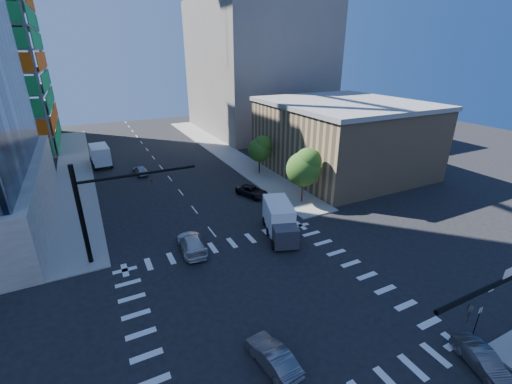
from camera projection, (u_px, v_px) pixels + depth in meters
ground at (267, 302)px, 25.67m from camera, size 160.00×160.00×0.00m
road_markings at (267, 301)px, 25.66m from camera, size 20.00×20.00×0.01m
sidewalk_ne at (224, 151)px, 63.84m from camera, size 5.00×60.00×0.15m
sidewalk_nw at (75, 171)px, 53.41m from camera, size 5.00×60.00×0.15m
commercial_building at (342, 136)px, 52.20m from camera, size 20.50×22.50×10.60m
bg_building_ne at (256, 67)px, 76.93m from camera, size 24.00×30.00×28.00m
signal_mast_nw at (99, 203)px, 28.88m from camera, size 10.20×0.40×9.00m
tree_south at (305, 167)px, 40.60m from camera, size 4.16×4.16×6.82m
tree_north at (260, 148)px, 50.89m from camera, size 3.54×3.52×5.78m
no_parking_sign at (478, 318)px, 22.18m from camera, size 0.30×0.06×2.20m
car_nb_right at (482, 360)px, 20.04m from camera, size 2.32×4.05×1.26m
car_nb_far at (252, 191)px, 44.09m from camera, size 3.63×5.08×1.29m
car_sb_near at (192, 243)px, 31.98m from camera, size 2.58×5.41×1.52m
car_sb_mid at (140, 170)px, 51.80m from camera, size 2.16×4.15×1.35m
car_sb_cross at (273, 357)px, 20.21m from camera, size 1.97×4.32×1.37m
box_truck_near at (280, 223)px, 34.21m from camera, size 4.44×6.69×3.24m
box_truck_far at (100, 156)px, 55.99m from camera, size 3.14×6.65×3.41m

